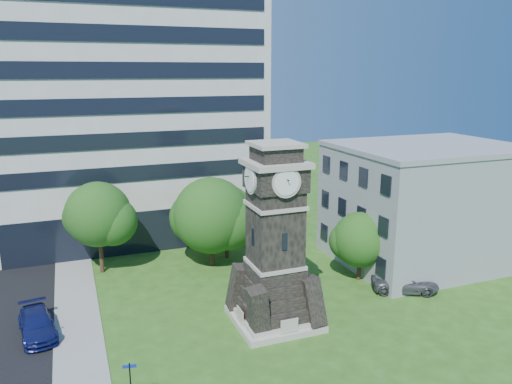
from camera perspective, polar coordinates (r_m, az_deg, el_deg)
name	(u,v)px	position (r m, az deg, el deg)	size (l,w,h in m)	color
ground	(242,344)	(32.45, -1.57, -16.99)	(160.00, 160.00, 0.00)	#2D5618
sidewalk	(78,333)	(35.45, -19.64, -14.95)	(3.00, 70.00, 0.06)	gray
clock_tower	(275,248)	(32.86, 2.17, -6.39)	(5.40, 5.40, 12.22)	beige
office_tall	(126,95)	(52.60, -14.64, 10.71)	(26.20, 15.11, 28.60)	silver
office_low	(425,203)	(46.46, 18.77, -1.20)	(15.20, 12.20, 10.40)	gray
car_street_north	(37,324)	(35.95, -23.74, -13.66)	(2.06, 5.07, 1.47)	navy
car_east_lot	(405,283)	(40.62, 16.66, -9.90)	(2.31, 5.01, 1.39)	#525357
park_bench	(306,325)	(33.81, 5.77, -14.83)	(1.63, 0.44, 0.84)	black
street_sign	(131,382)	(26.78, -14.15, -20.34)	(0.67, 0.07, 2.79)	black
tree_nw	(99,217)	(43.07, -17.48, -2.69)	(5.94, 5.40, 7.78)	#332114
tree_nc	(212,217)	(42.89, -5.02, -2.89)	(7.21, 6.56, 7.81)	#332114
tree_ne	(227,214)	(44.60, -3.33, -2.51)	(5.35, 4.87, 6.74)	#332114
tree_east	(361,241)	(40.98, 11.91, -5.51)	(4.90, 4.45, 5.65)	#332114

